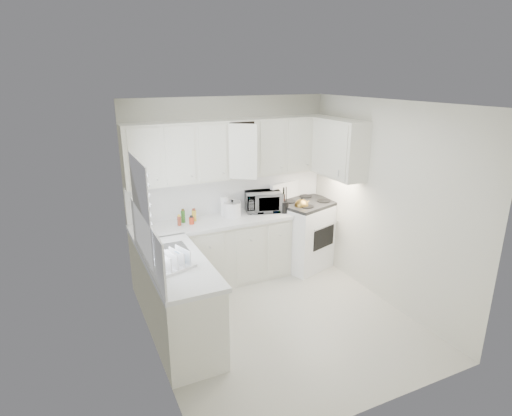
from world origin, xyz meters
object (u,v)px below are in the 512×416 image
tea_kettle (302,205)px  rice_cooker (232,208)px  microwave (263,199)px  utensil_crock (285,200)px  dish_rack (173,259)px  stove (305,225)px

tea_kettle → rice_cooker: 1.03m
microwave → rice_cooker: size_ratio=2.11×
microwave → utensil_crock: utensil_crock is taller
utensil_crock → dish_rack: 2.25m
tea_kettle → rice_cooker: size_ratio=1.03×
microwave → dish_rack: 2.16m
stove → dish_rack: (-2.37, -1.20, 0.39)m
stove → tea_kettle: stove is taller
stove → rice_cooker: size_ratio=5.37×
stove → tea_kettle: (-0.18, -0.16, 0.39)m
stove → tea_kettle: bearing=-156.9°
rice_cooker → dish_rack: (-1.19, -1.29, -0.02)m
microwave → utensil_crock: 0.32m
tea_kettle → stove: bearing=37.9°
utensil_crock → microwave: bearing=140.0°
tea_kettle → utensil_crock: size_ratio=0.64×
rice_cooker → dish_rack: size_ratio=0.63×
stove → utensil_crock: 0.65m
tea_kettle → utensil_crock: utensil_crock is taller
stove → dish_rack: size_ratio=3.37×
utensil_crock → dish_rack: bearing=-150.0°
tea_kettle → rice_cooker: bearing=162.4°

